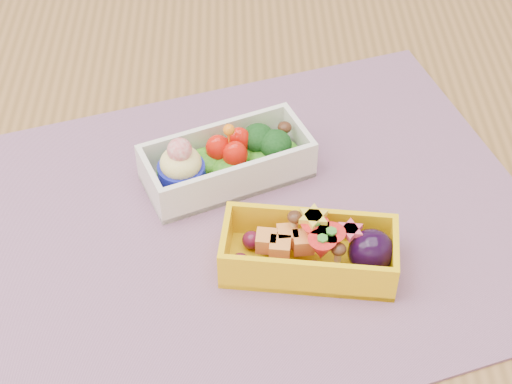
{
  "coord_description": "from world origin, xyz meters",
  "views": [
    {
      "loc": [
        0.02,
        -0.49,
        1.29
      ],
      "look_at": [
        0.04,
        0.01,
        0.79
      ],
      "focal_mm": 57.53,
      "sensor_mm": 36.0,
      "label": 1
    }
  ],
  "objects_px": {
    "table": "(219,301)",
    "bento_yellow": "(313,250)",
    "bento_white": "(226,161)",
    "placemat": "(248,227)"
  },
  "relations": [
    {
      "from": "placemat",
      "to": "bento_yellow",
      "type": "bearing_deg",
      "value": -42.32
    },
    {
      "from": "table",
      "to": "bento_yellow",
      "type": "bearing_deg",
      "value": -28.43
    },
    {
      "from": "bento_white",
      "to": "bento_yellow",
      "type": "xyz_separation_m",
      "value": [
        0.07,
        -0.11,
        -0.0
      ]
    },
    {
      "from": "table",
      "to": "placemat",
      "type": "xyz_separation_m",
      "value": [
        0.03,
        0.0,
        0.1
      ]
    },
    {
      "from": "placemat",
      "to": "bento_white",
      "type": "height_order",
      "value": "bento_white"
    },
    {
      "from": "table",
      "to": "bento_white",
      "type": "relative_size",
      "value": 7.16
    },
    {
      "from": "placemat",
      "to": "bento_yellow",
      "type": "relative_size",
      "value": 3.36
    },
    {
      "from": "bento_yellow",
      "to": "bento_white",
      "type": "bearing_deg",
      "value": 130.5
    },
    {
      "from": "table",
      "to": "bento_yellow",
      "type": "relative_size",
      "value": 7.89
    },
    {
      "from": "table",
      "to": "bento_white",
      "type": "distance_m",
      "value": 0.14
    }
  ]
}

